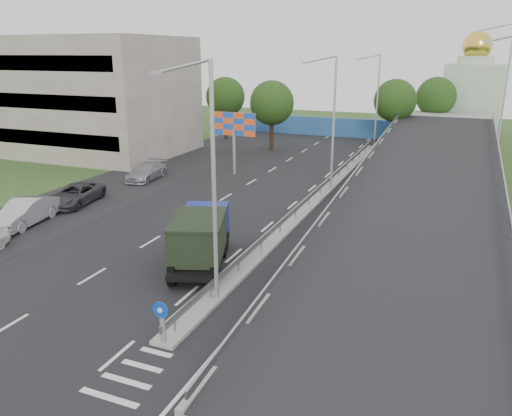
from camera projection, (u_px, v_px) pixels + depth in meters
The scene contains 22 objects.
ground at pixel (128, 380), 16.66m from camera, with size 160.00×160.00×0.00m, color #2D4C1E.
road_surface at pixel (264, 206), 35.39m from camera, with size 26.00×90.00×0.04m, color black.
parking_strip at pixel (114, 188), 40.12m from camera, with size 8.00×90.00×0.05m, color black.
median at pixel (320, 195), 37.80m from camera, with size 1.00×44.00×0.20m, color gray.
overpass_ramp at pixel (426, 184), 34.58m from camera, with size 10.00×50.00×3.50m.
median_guardrail at pixel (320, 187), 37.60m from camera, with size 0.09×44.00×0.71m.
sign_bollard at pixel (162, 322), 18.27m from camera, with size 0.64×0.23×1.67m.
lamp_post_near at pixel (209, 173), 20.17m from camera, with size 2.74×0.18×10.08m.
lamp_post_mid at pixel (331, 116), 37.82m from camera, with size 2.74×0.18×10.08m.
lamp_post_far at pixel (376, 96), 55.46m from camera, with size 2.74×0.18×10.08m.
beige_building at pixel (73, 95), 54.00m from camera, with size 24.00×14.00×12.00m, color gray.
blue_wall at pixel (349, 128), 63.62m from camera, with size 30.00×0.50×2.40m, color #2B5C9F.
church at pixel (471, 94), 64.36m from camera, with size 7.00×7.00×13.80m.
billboard at pixel (234, 128), 43.38m from camera, with size 4.00×0.24×5.50m.
tree_left_mid at pixel (272, 103), 54.03m from camera, with size 4.80×4.80×7.60m.
tree_median_far at pixel (395, 101), 56.72m from camera, with size 4.80×4.80×7.60m.
tree_left_far at pixel (225, 97), 61.35m from camera, with size 4.80×4.80×7.60m.
tree_ramp_far at pixel (436, 97), 61.44m from camera, with size 4.80×4.80×7.60m.
dump_truck at pixel (201, 236), 25.27m from camera, with size 4.29×6.74×2.79m.
parked_car_b at pixel (25, 212), 31.39m from camera, with size 1.76×5.06×1.67m, color #ABABB0.
parked_car_c at pixel (75, 195), 35.69m from camera, with size 2.38×5.17×1.44m, color #353439.
parked_car_d at pixel (146, 172), 42.63m from camera, with size 1.97×4.84×1.40m, color #96999E.
Camera 1 is at (9.35, -11.47, 10.48)m, focal length 35.00 mm.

